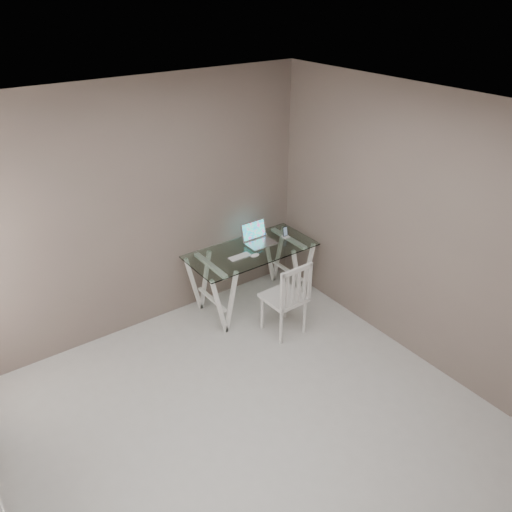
# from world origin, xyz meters

# --- Properties ---
(room) EXTENTS (4.50, 4.52, 2.71)m
(room) POSITION_xyz_m (-0.06, 0.02, 1.72)
(room) COLOR #B8B6B0
(room) RESTS_ON ground
(desk) EXTENTS (1.50, 0.70, 0.75)m
(desk) POSITION_xyz_m (1.14, 1.82, 0.38)
(desk) COLOR silver
(desk) RESTS_ON ground
(chair) EXTENTS (0.42, 0.42, 0.91)m
(chair) POSITION_xyz_m (1.12, 1.11, 0.50)
(chair) COLOR silver
(chair) RESTS_ON ground
(laptop) EXTENTS (0.34, 0.29, 0.24)m
(laptop) POSITION_xyz_m (1.31, 1.93, 0.80)
(laptop) COLOR silver
(laptop) RESTS_ON desk
(keyboard) EXTENTS (0.27, 0.12, 0.01)m
(keyboard) POSITION_xyz_m (0.93, 1.75, 0.75)
(keyboard) COLOR silver
(keyboard) RESTS_ON desk
(mouse) EXTENTS (0.11, 0.07, 0.04)m
(mouse) POSITION_xyz_m (1.08, 1.66, 0.76)
(mouse) COLOR white
(mouse) RESTS_ON desk
(phone_dock) EXTENTS (0.07, 0.07, 0.14)m
(phone_dock) POSITION_xyz_m (1.66, 1.84, 0.78)
(phone_dock) COLOR white
(phone_dock) RESTS_ON desk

